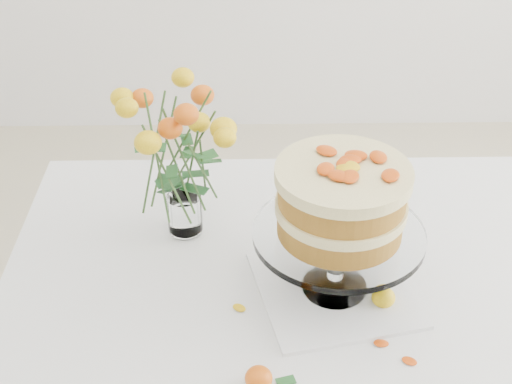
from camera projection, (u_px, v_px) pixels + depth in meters
table at (375, 320)px, 1.36m from camera, size 1.43×0.93×0.76m
napkin at (334, 289)px, 1.31m from camera, size 0.32×0.32×0.01m
cake_stand at (341, 207)px, 1.21m from camera, size 0.30×0.30×0.27m
rose_vase at (180, 146)px, 1.34m from camera, size 0.23×0.23×0.35m
loose_rose_near at (384, 297)px, 1.27m from camera, size 0.08×0.04×0.04m
loose_rose_far at (259, 378)px, 1.12m from camera, size 0.08×0.04×0.04m
stray_petal_a at (320, 327)px, 1.23m from camera, size 0.03×0.02×0.00m
stray_petal_b at (381, 343)px, 1.20m from camera, size 0.03×0.02×0.00m
stray_petal_c at (409, 361)px, 1.17m from camera, size 0.03×0.02×0.00m
stray_petal_d at (239, 308)px, 1.27m from camera, size 0.03×0.02×0.00m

